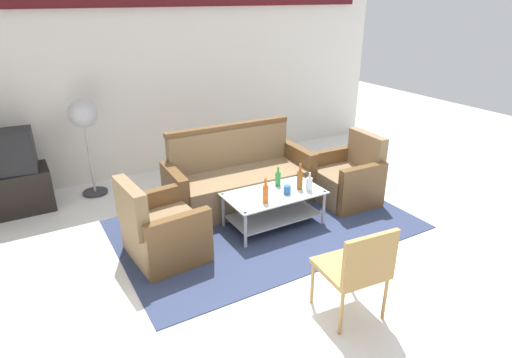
# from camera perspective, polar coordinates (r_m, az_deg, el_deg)

# --- Properties ---
(ground_plane) EXTENTS (14.00, 14.00, 0.00)m
(ground_plane) POSITION_cam_1_polar(r_m,az_deg,el_deg) (4.58, 7.63, -9.38)
(ground_plane) COLOR white
(wall_back) EXTENTS (6.52, 0.19, 2.80)m
(wall_back) POSITION_cam_1_polar(r_m,az_deg,el_deg) (6.60, -8.43, 14.48)
(wall_back) COLOR silver
(wall_back) RESTS_ON ground
(rug) EXTENTS (3.28, 2.08, 0.01)m
(rug) POSITION_cam_1_polar(r_m,az_deg,el_deg) (5.01, 1.26, -5.98)
(rug) COLOR #2D3856
(rug) RESTS_ON ground
(couch) EXTENTS (1.82, 0.80, 0.96)m
(couch) POSITION_cam_1_polar(r_m,az_deg,el_deg) (5.38, -2.26, -0.18)
(couch) COLOR #7F6647
(couch) RESTS_ON rug
(armchair_left) EXTENTS (0.75, 0.81, 0.85)m
(armchair_left) POSITION_cam_1_polar(r_m,az_deg,el_deg) (4.41, -12.30, -6.77)
(armchair_left) COLOR #7F6647
(armchair_left) RESTS_ON rug
(armchair_right) EXTENTS (0.73, 0.79, 0.85)m
(armchair_right) POSITION_cam_1_polar(r_m,az_deg,el_deg) (5.59, 11.92, -0.09)
(armchair_right) COLOR #7F6647
(armchair_right) RESTS_ON rug
(coffee_table) EXTENTS (1.10, 0.60, 0.40)m
(coffee_table) POSITION_cam_1_polar(r_m,az_deg,el_deg) (4.88, 2.36, -3.30)
(coffee_table) COLOR silver
(coffee_table) RESTS_ON rug
(bottle_green) EXTENTS (0.06, 0.06, 0.23)m
(bottle_green) POSITION_cam_1_polar(r_m,az_deg,el_deg) (4.97, 2.91, 0.06)
(bottle_green) COLOR #2D8C38
(bottle_green) RESTS_ON coffee_table
(bottle_clear) EXTENTS (0.07, 0.07, 0.22)m
(bottle_clear) POSITION_cam_1_polar(r_m,az_deg,el_deg) (4.87, 7.03, -0.65)
(bottle_clear) COLOR silver
(bottle_clear) RESTS_ON coffee_table
(bottle_brown) EXTENTS (0.07, 0.07, 0.31)m
(bottle_brown) POSITION_cam_1_polar(r_m,az_deg,el_deg) (4.90, 5.79, -0.04)
(bottle_brown) COLOR brown
(bottle_brown) RESTS_ON coffee_table
(bottle_orange) EXTENTS (0.06, 0.06, 0.28)m
(bottle_orange) POSITION_cam_1_polar(r_m,az_deg,el_deg) (4.56, 1.26, -1.90)
(bottle_orange) COLOR #D85919
(bottle_orange) RESTS_ON coffee_table
(cup) EXTENTS (0.08, 0.08, 0.10)m
(cup) POSITION_cam_1_polar(r_m,az_deg,el_deg) (4.79, 4.13, -1.42)
(cup) COLOR #2659A5
(cup) RESTS_ON coffee_table
(tv_stand) EXTENTS (0.80, 0.50, 0.52)m
(tv_stand) POSITION_cam_1_polar(r_m,az_deg,el_deg) (5.97, -29.12, -1.42)
(tv_stand) COLOR black
(tv_stand) RESTS_ON ground
(television) EXTENTS (0.64, 0.49, 0.48)m
(television) POSITION_cam_1_polar(r_m,az_deg,el_deg) (5.81, -30.07, 3.09)
(television) COLOR black
(television) RESTS_ON tv_stand
(pedestal_fan) EXTENTS (0.36, 0.36, 1.27)m
(pedestal_fan) POSITION_cam_1_polar(r_m,az_deg,el_deg) (5.83, -21.77, 7.30)
(pedestal_fan) COLOR #2D2D33
(pedestal_fan) RESTS_ON ground
(wicker_chair) EXTENTS (0.52, 0.52, 0.84)m
(wicker_chair) POSITION_cam_1_polar(r_m,az_deg,el_deg) (3.53, 13.27, -11.12)
(wicker_chair) COLOR #AD844C
(wicker_chair) RESTS_ON ground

